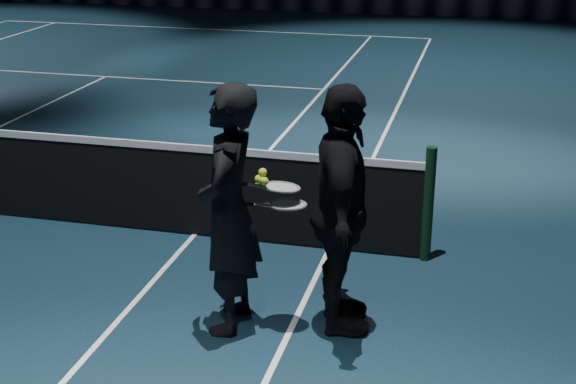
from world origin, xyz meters
name	(u,v)px	position (x,y,z in m)	size (l,w,h in m)	color
net_post_right	(428,205)	(6.40, 0.00, 0.55)	(0.10, 0.10, 1.10)	black
player_a	(228,210)	(5.01, -1.58, 0.98)	(0.71, 0.47, 1.96)	black
player_b	(341,212)	(5.84, -1.40, 0.98)	(1.15, 0.48, 1.96)	black
racket_lower	(288,205)	(5.45, -1.49, 1.03)	(0.68, 0.22, 0.03)	black
racket_upper	(281,187)	(5.39, -1.46, 1.16)	(0.68, 0.22, 0.03)	black
tennis_balls	(262,178)	(5.26, -1.52, 1.24)	(0.12, 0.10, 0.12)	yellow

